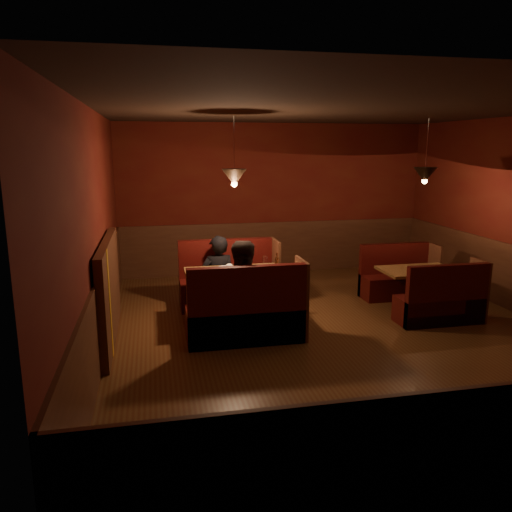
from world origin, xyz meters
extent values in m
cube|color=brown|center=(0.00, 0.00, -0.01)|extent=(6.00, 7.00, 0.01)
cube|color=black|center=(0.00, 0.00, 2.90)|extent=(6.00, 7.00, 0.01)
cube|color=#4A0E0C|center=(0.00, 3.50, 1.45)|extent=(6.00, 0.01, 2.90)
cube|color=#4A0E0C|center=(-3.00, 0.00, 1.45)|extent=(0.01, 7.00, 2.90)
cube|color=#432216|center=(0.00, 3.48, 0.50)|extent=(6.00, 0.04, 1.00)
cube|color=#432216|center=(-2.98, 0.00, 0.50)|extent=(0.04, 7.00, 1.00)
cube|color=#432216|center=(-2.92, 0.40, 0.65)|extent=(0.10, 2.20, 1.30)
cube|color=gold|center=(-2.87, -0.15, 0.65)|extent=(0.01, 0.12, 1.30)
cylinder|color=#333333|center=(-1.24, 0.72, 2.45)|extent=(0.01, 0.01, 0.80)
cone|color=black|center=(-1.24, 0.72, 2.05)|extent=(0.34, 0.34, 0.22)
sphere|color=#FFBF72|center=(-1.24, 0.72, 1.96)|extent=(0.08, 0.08, 0.08)
cylinder|color=#333333|center=(1.59, 0.73, 2.45)|extent=(0.01, 0.01, 0.80)
cone|color=black|center=(1.59, 0.73, 2.05)|extent=(0.34, 0.34, 0.22)
sphere|color=#FFBF72|center=(1.59, 0.73, 1.96)|extent=(0.08, 0.08, 0.08)
cube|color=brown|center=(-1.24, 0.72, 0.71)|extent=(1.38, 0.84, 0.05)
cylinder|color=#432216|center=(-1.24, 0.72, 0.35)|extent=(0.14, 0.14, 0.69)
cylinder|color=#432216|center=(-1.24, 0.72, 0.02)|extent=(0.55, 0.55, 0.04)
cylinder|color=silver|center=(-1.19, 0.57, 0.75)|extent=(0.28, 0.28, 0.02)
cube|color=black|center=(-1.13, 0.60, 0.77)|extent=(0.09, 0.08, 0.03)
ellipsoid|color=silver|center=(-1.25, 0.56, 0.78)|extent=(0.07, 0.07, 0.06)
cube|color=tan|center=(-1.09, 0.52, 0.77)|extent=(0.09, 0.08, 0.03)
cylinder|color=silver|center=(-1.19, 0.56, 0.76)|extent=(0.10, 0.09, 0.01)
cylinder|color=silver|center=(-1.33, 0.94, 0.75)|extent=(0.26, 0.26, 0.01)
ellipsoid|color=beige|center=(-1.29, 0.93, 0.78)|extent=(0.10, 0.10, 0.05)
cube|color=silver|center=(-1.31, 0.92, 0.76)|extent=(0.20, 0.05, 0.00)
cylinder|color=white|center=(-0.98, 0.73, 0.78)|extent=(0.05, 0.05, 0.08)
cylinder|color=white|center=(-0.75, 0.96, 0.81)|extent=(0.07, 0.07, 0.15)
cylinder|color=white|center=(-0.77, 0.53, 0.81)|extent=(0.07, 0.07, 0.15)
cylinder|color=#47230F|center=(-0.62, 0.79, 0.82)|extent=(0.06, 0.06, 0.16)
cylinder|color=#47230F|center=(-0.62, 0.79, 0.93)|extent=(0.03, 0.03, 0.07)
ellipsoid|color=white|center=(-0.87, 0.55, 0.76)|extent=(0.10, 0.09, 0.04)
cube|color=black|center=(-1.24, 1.44, 0.22)|extent=(1.48, 0.54, 0.44)
cube|color=black|center=(-1.24, 1.65, 0.52)|extent=(1.48, 0.12, 1.04)
cube|color=#432216|center=(-0.48, 1.44, 0.52)|extent=(0.04, 0.54, 1.04)
cube|color=black|center=(-1.24, 0.01, 0.22)|extent=(1.48, 0.54, 0.44)
cube|color=black|center=(-1.24, -0.20, 0.52)|extent=(1.48, 0.12, 1.04)
cube|color=#432216|center=(-0.48, 0.01, 0.52)|extent=(0.04, 0.54, 1.04)
cube|color=brown|center=(1.59, 0.73, 0.61)|extent=(1.12, 0.71, 0.04)
cylinder|color=#432216|center=(1.59, 0.73, 0.29)|extent=(0.12, 0.12, 0.59)
cylinder|color=#432216|center=(1.59, 0.73, 0.02)|extent=(0.47, 0.47, 0.03)
cube|color=black|center=(1.59, 1.34, 0.19)|extent=(1.20, 0.46, 0.38)
cube|color=black|center=(1.59, 1.52, 0.44)|extent=(1.20, 0.10, 0.88)
cube|color=#432216|center=(2.21, 1.34, 0.44)|extent=(0.03, 0.46, 0.88)
cube|color=black|center=(1.59, 0.12, 0.19)|extent=(1.20, 0.46, 0.38)
cube|color=black|center=(1.59, -0.06, 0.44)|extent=(1.20, 0.10, 0.88)
cube|color=#432216|center=(2.21, 0.12, 0.44)|extent=(0.03, 0.46, 0.88)
imported|color=black|center=(-1.39, 1.39, 0.75)|extent=(0.57, 0.40, 1.49)
imported|color=black|center=(-1.19, 0.12, 0.82)|extent=(0.82, 0.65, 1.63)
camera|label=1|loc=(-2.33, -5.98, 2.44)|focal=35.00mm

